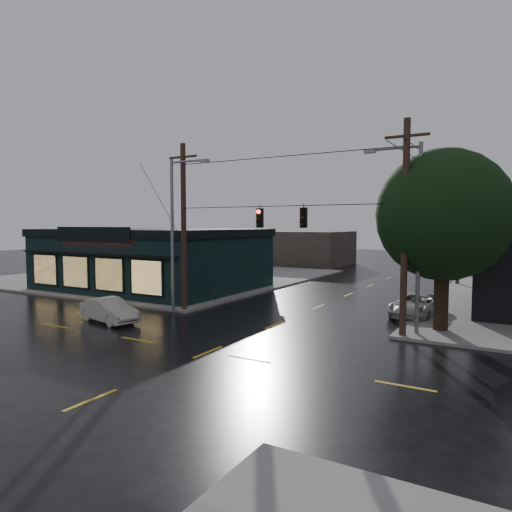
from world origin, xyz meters
The scene contains 15 objects.
ground_plane centered at (0.00, 0.00, 0.00)m, with size 160.00×160.00×0.00m, color black.
sidewalk_nw centered at (-20.00, 20.00, 0.07)m, with size 28.00×28.00×0.15m, color gray.
pizza_shop centered at (-15.00, 12.94, 2.56)m, with size 16.30×12.34×4.90m.
corner_tree centered at (7.87, 8.58, 5.76)m, with size 6.42×6.42×8.85m.
utility_pole_nw centered at (-6.50, 6.50, 0.00)m, with size 2.00×0.32×10.15m, color black, non-canonical shape.
utility_pole_ne centered at (6.50, 6.50, 0.00)m, with size 2.00×0.32×10.15m, color black, non-canonical shape.
utility_pole_far_a centered at (6.50, 28.00, 0.00)m, with size 2.00×0.32×9.65m, color black, non-canonical shape.
utility_pole_far_b centered at (6.50, 48.00, 0.00)m, with size 2.00×0.32×9.15m, color black, non-canonical shape.
utility_pole_far_c centered at (6.50, 68.00, 0.00)m, with size 2.00×0.32×9.15m, color black, non-canonical shape.
span_signal_assembly centered at (0.10, 6.50, 5.70)m, with size 13.00×0.48×1.23m.
streetlight_nw centered at (-6.80, 5.80, 0.00)m, with size 5.40×0.30×9.15m, color gray, non-canonical shape.
streetlight_ne centered at (7.00, 7.20, 0.00)m, with size 5.40×0.30×9.15m, color gray, non-canonical shape.
bg_building_west centered at (-14.00, 40.00, 2.20)m, with size 12.00×10.00×4.40m, color #342C26.
sedan_cream centered at (-8.12, 2.04, 0.66)m, with size 1.40×4.00×1.32m, color #B3B49E.
suv_silver centered at (6.00, 12.07, 0.66)m, with size 2.19×4.76×1.32m, color #BAB6AC.
Camera 1 is at (11.11, -15.17, 5.34)m, focal length 32.00 mm.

